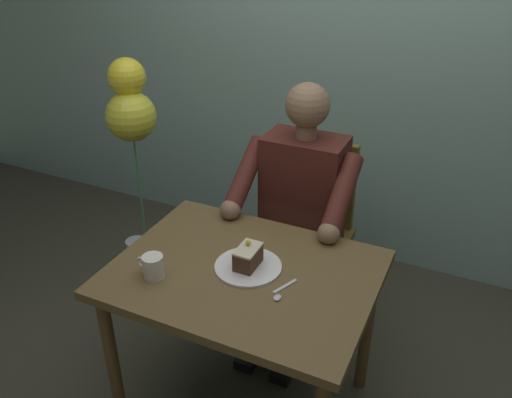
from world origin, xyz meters
The scene contains 8 objects.
dining_table centered at (0.00, 0.00, 0.62)m, with size 0.96×0.73×0.71m.
chair centered at (0.00, -0.71, 0.51)m, with size 0.42×0.42×0.92m.
seated_person centered at (0.00, -0.54, 0.65)m, with size 0.53×0.58×1.25m.
dessert_plate centered at (-0.01, -0.02, 0.71)m, with size 0.25×0.25×0.01m, color white.
cake_slice centered at (-0.01, -0.02, 0.76)m, with size 0.07×0.12×0.10m.
coffee_cup centered at (0.28, 0.17, 0.75)m, with size 0.11×0.08×0.09m.
dessert_spoon centered at (-0.18, 0.07, 0.71)m, with size 0.06×0.14×0.01m.
balloon_display centered at (0.91, -0.57, 0.93)m, with size 0.27×0.25×1.26m.
Camera 1 is at (-0.71, 1.40, 1.87)m, focal length 36.78 mm.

